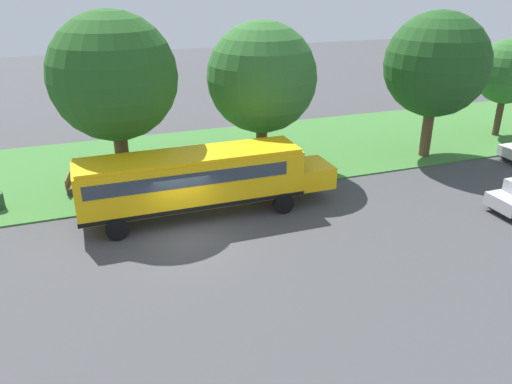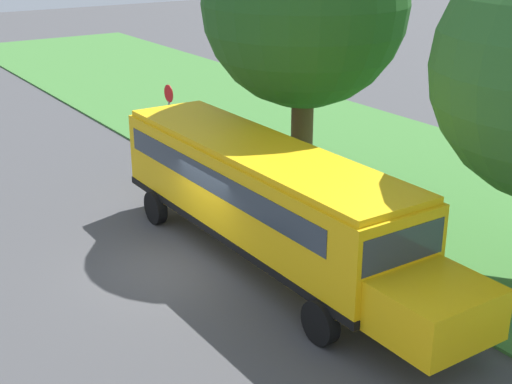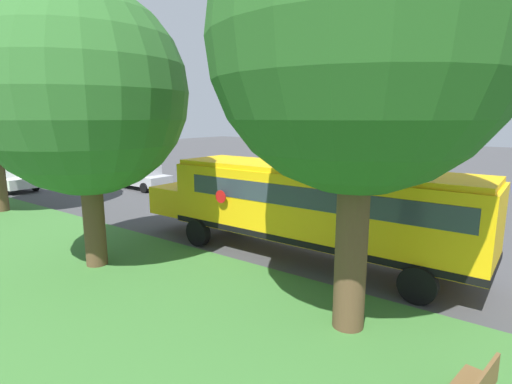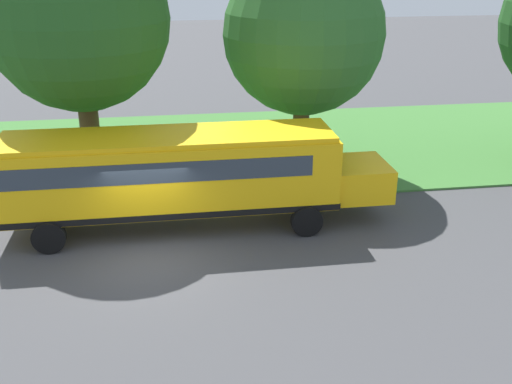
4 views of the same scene
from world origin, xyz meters
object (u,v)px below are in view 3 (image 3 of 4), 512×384
object	(u,v)px
car_white_middle	(9,177)
oak_tree_beside_bus	(367,36)
car_silver_nearest	(141,176)
oak_tree_roadside_mid	(86,94)
school_bus	(308,203)

from	to	relation	value
car_white_middle	oak_tree_beside_bus	world-z (taller)	oak_tree_beside_bus
car_silver_nearest	oak_tree_roadside_mid	distance (m)	15.23
school_bus	oak_tree_roadside_mid	xyz separation A→B (m)	(-4.76, 4.83, 3.47)
car_silver_nearest	oak_tree_beside_bus	size ratio (longest dim) A/B	0.47
school_bus	oak_tree_roadside_mid	world-z (taller)	oak_tree_roadside_mid
oak_tree_beside_bus	oak_tree_roadside_mid	world-z (taller)	oak_tree_beside_bus
school_bus	car_white_middle	xyz separation A→B (m)	(-0.50, 21.83, -1.05)
school_bus	car_silver_nearest	xyz separation A→B (m)	(5.10, 15.52, -1.05)
school_bus	car_white_middle	size ratio (longest dim) A/B	2.82
car_silver_nearest	car_white_middle	xyz separation A→B (m)	(-5.60, 6.31, 0.00)
car_silver_nearest	oak_tree_roadside_mid	world-z (taller)	oak_tree_roadside_mid
car_silver_nearest	oak_tree_beside_bus	distance (m)	21.36
car_silver_nearest	oak_tree_roadside_mid	size ratio (longest dim) A/B	0.52
car_white_middle	oak_tree_beside_bus	distance (m)	25.82
car_silver_nearest	car_white_middle	distance (m)	8.43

